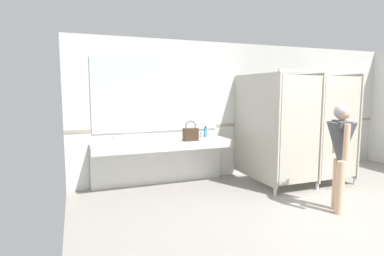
% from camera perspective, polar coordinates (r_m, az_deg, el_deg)
% --- Properties ---
extents(ground_plane, '(7.44, 6.12, 0.10)m').
position_cam_1_polar(ground_plane, '(4.89, 28.91, -15.56)').
color(ground_plane, gray).
extents(wall_back, '(7.44, 0.12, 2.70)m').
position_cam_1_polar(wall_back, '(6.71, 10.94, 3.34)').
color(wall_back, silver).
rests_on(wall_back, ground_plane).
extents(wall_back_tile_band, '(7.44, 0.01, 0.06)m').
position_cam_1_polar(wall_back_tile_band, '(6.68, 11.17, 0.73)').
color(wall_back_tile_band, '#9E937F').
rests_on(wall_back_tile_band, wall_back).
extents(vanity_counter, '(2.49, 0.57, 0.96)m').
position_cam_1_polar(vanity_counter, '(5.71, -5.65, -4.49)').
color(vanity_counter, silver).
rests_on(vanity_counter, ground_plane).
extents(mirror_panel, '(2.39, 0.02, 1.35)m').
position_cam_1_polar(mirror_panel, '(5.80, -6.32, 6.07)').
color(mirror_panel, silver).
rests_on(mirror_panel, wall_back).
extents(bathroom_stalls, '(1.84, 1.48, 2.09)m').
position_cam_1_polar(bathroom_stalls, '(6.18, 19.41, 0.38)').
color(bathroom_stalls, '#B2AD9E').
rests_on(bathroom_stalls, ground_plane).
extents(person_standing, '(0.55, 0.55, 1.56)m').
position_cam_1_polar(person_standing, '(4.87, 25.71, -2.89)').
color(person_standing, '#DBAD89').
rests_on(person_standing, ground_plane).
extents(handbag, '(0.26, 0.15, 0.37)m').
position_cam_1_polar(handbag, '(5.59, -0.26, -1.10)').
color(handbag, '#3F2D1E').
rests_on(handbag, vanity_counter).
extents(soap_dispenser, '(0.07, 0.07, 0.22)m').
position_cam_1_polar(soap_dispenser, '(6.04, 2.52, -0.79)').
color(soap_dispenser, teal).
rests_on(soap_dispenser, vanity_counter).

